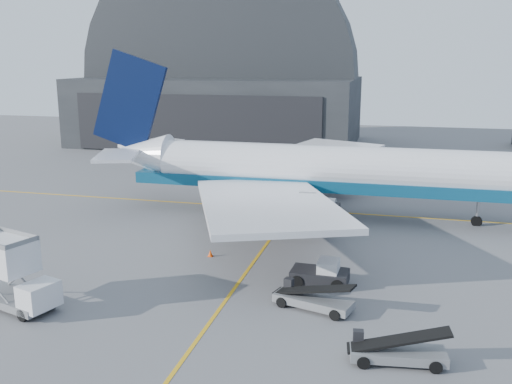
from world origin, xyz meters
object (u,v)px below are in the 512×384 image
(airliner, at_px, (310,170))
(pushback_tug, at_px, (321,274))
(belt_loader_b, at_px, (397,352))
(catering_truck, at_px, (10,274))
(belt_loader_a, at_px, (312,299))

(airliner, height_order, pushback_tug, airliner)
(airliner, height_order, belt_loader_b, airliner)
(belt_loader_b, bearing_deg, pushback_tug, 111.50)
(airliner, distance_m, belt_loader_b, 29.30)
(catering_truck, relative_size, pushback_tug, 1.67)
(pushback_tug, bearing_deg, belt_loader_b, -59.36)
(catering_truck, xyz_separation_m, belt_loader_b, (24.05, -1.19, -1.61))
(airliner, bearing_deg, pushback_tug, -78.37)
(airliner, xyz_separation_m, catering_truck, (-15.11, -26.43, -2.42))
(airliner, relative_size, belt_loader_a, 8.63)
(belt_loader_a, bearing_deg, catering_truck, -150.65)
(catering_truck, distance_m, pushback_tug, 20.70)
(catering_truck, bearing_deg, belt_loader_b, 14.60)
(catering_truck, distance_m, belt_loader_a, 19.34)
(belt_loader_a, bearing_deg, pushback_tug, 106.20)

